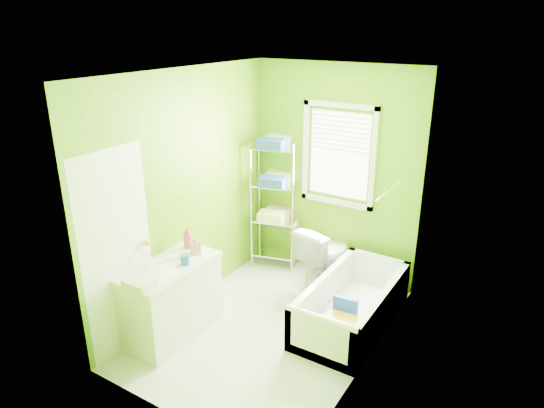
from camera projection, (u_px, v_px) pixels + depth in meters
The scene contains 9 objects.
ground at pixel (271, 327), 5.10m from camera, with size 2.90×2.90×0.00m, color silver.
room_envelope at pixel (271, 188), 4.55m from camera, with size 2.14×2.94×2.62m.
window at pixel (339, 150), 5.63m from camera, with size 0.92×0.05×1.22m.
door at pixel (118, 255), 4.46m from camera, with size 0.09×0.80×2.00m.
right_wall_decor at pixel (373, 235), 4.10m from camera, with size 0.04×1.48×1.17m.
bathtub at pixel (351, 310), 5.10m from camera, with size 0.73×1.57×0.51m.
toilet at pixel (325, 255), 5.81m from camera, with size 0.43×0.76×0.77m, color white.
vanity at pixel (171, 298), 4.85m from camera, with size 0.53×1.06×1.03m.
wire_shelf_unit at pixel (277, 189), 6.09m from camera, with size 0.63×0.53×1.70m.
Camera 1 is at (2.28, -3.65, 3.02)m, focal length 32.00 mm.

